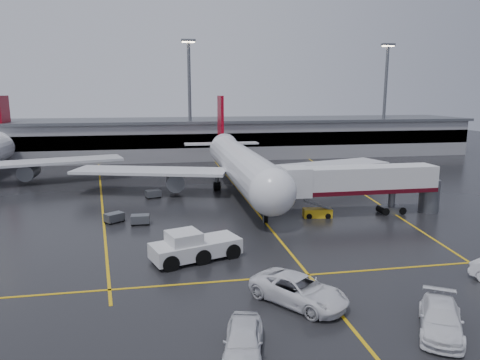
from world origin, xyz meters
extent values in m
plane|color=black|center=(0.00, 0.00, 0.00)|extent=(220.00, 220.00, 0.00)
cube|color=gold|center=(0.00, 0.00, 0.01)|extent=(0.25, 90.00, 0.02)
cube|color=gold|center=(0.00, -22.00, 0.01)|extent=(60.00, 0.25, 0.02)
cube|color=gold|center=(-20.00, 10.00, 0.01)|extent=(9.99, 69.35, 0.02)
cube|color=gold|center=(18.00, 10.00, 0.01)|extent=(7.57, 69.64, 0.02)
cube|color=gray|center=(0.00, 48.00, 4.00)|extent=(120.00, 18.00, 8.00)
cube|color=black|center=(0.00, 39.20, 4.50)|extent=(120.00, 0.40, 3.00)
cube|color=#595B60|center=(0.00, 48.00, 8.30)|extent=(122.00, 19.00, 0.60)
cylinder|color=#595B60|center=(-5.00, 42.00, 12.50)|extent=(0.70, 0.70, 25.00)
cube|color=#595B60|center=(-5.00, 42.00, 25.20)|extent=(3.00, 1.20, 0.50)
cube|color=#FFE5B2|center=(-5.00, 42.00, 24.90)|extent=(2.60, 0.90, 0.20)
cylinder|color=#595B60|center=(40.00, 42.00, 12.50)|extent=(0.70, 0.70, 25.00)
cube|color=#595B60|center=(40.00, 42.00, 25.20)|extent=(3.00, 1.20, 0.50)
cube|color=#FFE5B2|center=(40.00, 42.00, 24.90)|extent=(2.60, 0.90, 0.20)
cylinder|color=silver|center=(0.00, 8.00, 4.20)|extent=(5.20, 36.00, 5.20)
sphere|color=silver|center=(0.00, -10.00, 4.20)|extent=(5.20, 5.20, 5.20)
cone|color=silver|center=(0.00, 29.00, 4.80)|extent=(4.94, 8.00, 4.94)
cube|color=maroon|center=(0.00, 30.00, 9.70)|extent=(0.50, 5.50, 8.50)
cube|color=silver|center=(0.00, 29.00, 5.00)|extent=(14.00, 3.00, 0.25)
cube|color=silver|center=(-13.00, 10.00, 3.40)|extent=(22.80, 11.83, 0.40)
cube|color=silver|center=(13.00, 10.00, 3.40)|extent=(22.80, 11.83, 0.40)
cylinder|color=#595B60|center=(-9.50, 9.00, 2.00)|extent=(2.60, 4.50, 2.60)
cylinder|color=#595B60|center=(9.50, 9.00, 2.00)|extent=(2.60, 4.50, 2.60)
cylinder|color=#595B60|center=(0.00, -7.00, 1.00)|extent=(0.56, 0.56, 2.00)
cylinder|color=#595B60|center=(-3.20, 11.00, 1.00)|extent=(0.56, 0.56, 2.00)
cylinder|color=#595B60|center=(3.20, 11.00, 1.00)|extent=(0.56, 0.56, 2.00)
cylinder|color=black|center=(0.00, -7.00, 0.45)|extent=(0.40, 1.10, 1.10)
cylinder|color=black|center=(-3.20, 11.00, 0.55)|extent=(1.00, 1.40, 1.40)
cylinder|color=black|center=(3.20, 11.00, 0.55)|extent=(1.00, 1.40, 1.40)
cone|color=silver|center=(-42.00, 41.00, 4.80)|extent=(4.94, 8.00, 4.94)
cube|color=maroon|center=(-42.00, 42.00, 9.70)|extent=(0.50, 5.50, 8.50)
cube|color=silver|center=(-42.00, 41.00, 5.00)|extent=(14.00, 3.00, 0.25)
cube|color=silver|center=(-29.00, 22.00, 3.40)|extent=(22.80, 11.83, 0.40)
cylinder|color=#595B60|center=(-32.50, 21.00, 2.00)|extent=(2.60, 4.50, 2.60)
cube|color=silver|center=(12.00, -6.00, 4.40)|extent=(18.00, 3.20, 3.00)
cube|color=#450610|center=(12.00, -6.00, 3.10)|extent=(18.00, 3.30, 0.50)
cube|color=silver|center=(3.80, -6.00, 4.40)|extent=(3.00, 3.40, 3.30)
cylinder|color=#595B60|center=(16.00, -6.00, 1.50)|extent=(0.80, 0.80, 3.00)
cube|color=#595B60|center=(16.00, -6.00, 0.45)|extent=(2.60, 1.60, 0.90)
cylinder|color=#595B60|center=(21.00, -6.00, 2.00)|extent=(2.40, 2.40, 4.00)
cylinder|color=black|center=(14.90, -6.00, 0.45)|extent=(0.90, 1.80, 0.90)
cylinder|color=black|center=(17.10, -6.00, 0.45)|extent=(0.90, 1.80, 0.90)
cube|color=silver|center=(-8.63, -16.88, 1.00)|extent=(8.38, 5.48, 1.34)
cube|color=silver|center=(-9.69, -17.25, 2.11)|extent=(3.39, 3.39, 1.11)
cube|color=black|center=(-9.69, -17.25, 2.11)|extent=(3.06, 3.06, 1.00)
cylinder|color=black|center=(-11.37, -17.83, 0.61)|extent=(2.45, 3.63, 1.45)
cylinder|color=black|center=(-8.63, -16.88, 0.61)|extent=(2.45, 3.63, 1.45)
cylinder|color=black|center=(-5.90, -15.94, 0.61)|extent=(2.45, 3.63, 1.45)
cube|color=gold|center=(6.59, -5.98, 0.51)|extent=(3.49, 1.80, 1.02)
cube|color=#595B60|center=(6.59, -5.98, 1.49)|extent=(3.30, 1.24, 1.17)
cylinder|color=black|center=(5.48, -5.83, 0.28)|extent=(0.84, 1.65, 0.65)
cylinder|color=black|center=(7.69, -6.12, 0.28)|extent=(0.84, 1.65, 0.65)
imported|color=white|center=(-2.26, -26.52, 0.98)|extent=(6.89, 7.60, 1.97)
imported|color=white|center=(5.12, -31.69, 0.87)|extent=(5.19, 6.35, 1.73)
imported|color=silver|center=(-7.21, -31.96, 0.91)|extent=(3.37, 5.70, 1.82)
cube|color=#595B60|center=(-13.91, -5.36, 0.65)|extent=(2.03, 1.35, 0.90)
cylinder|color=black|center=(-14.73, -5.84, 0.18)|extent=(0.40, 0.20, 0.40)
cylinder|color=black|center=(-13.13, -5.88, 0.18)|extent=(0.40, 0.20, 0.40)
cylinder|color=black|center=(-14.70, -4.84, 0.18)|extent=(0.40, 0.20, 0.40)
cylinder|color=black|center=(-13.10, -4.88, 0.18)|extent=(0.40, 0.20, 0.40)
cube|color=#595B60|center=(-16.84, -4.06, 0.65)|extent=(2.38, 2.23, 0.90)
cylinder|color=black|center=(-17.19, -4.94, 0.18)|extent=(0.40, 0.20, 0.40)
cylinder|color=black|center=(-15.90, -3.99, 0.18)|extent=(0.40, 0.20, 0.40)
cylinder|color=black|center=(-17.78, -4.13, 0.18)|extent=(0.40, 0.20, 0.40)
cylinder|color=black|center=(-16.49, -3.18, 0.18)|extent=(0.40, 0.20, 0.40)
cube|color=#595B60|center=(-12.66, 7.33, 0.65)|extent=(2.31, 1.88, 0.90)
cylinder|color=black|center=(-13.25, 6.60, 0.18)|extent=(0.40, 0.20, 0.40)
cylinder|color=black|center=(-11.74, 7.12, 0.18)|extent=(0.40, 0.20, 0.40)
cylinder|color=black|center=(-13.57, 7.55, 0.18)|extent=(0.40, 0.20, 0.40)
cylinder|color=black|center=(-12.06, 8.06, 0.18)|extent=(0.40, 0.20, 0.40)
camera|label=1|loc=(-11.35, -53.82, 14.39)|focal=32.95mm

